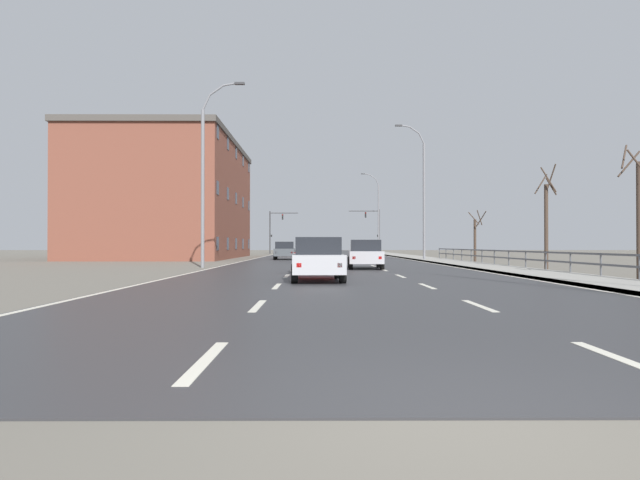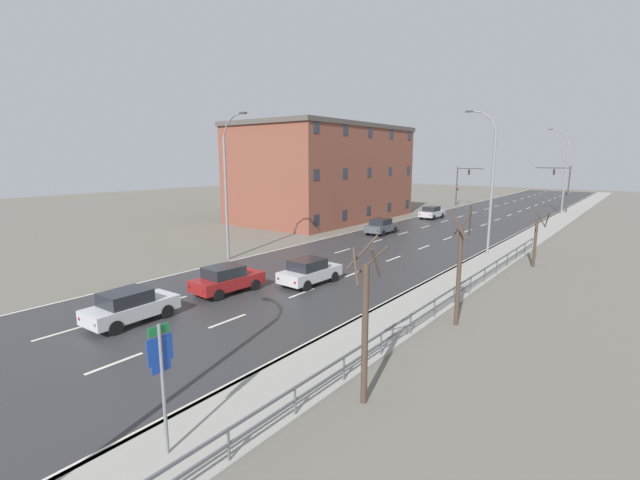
% 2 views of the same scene
% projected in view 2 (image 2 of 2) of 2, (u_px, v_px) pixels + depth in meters
% --- Properties ---
extents(ground_plane, '(160.00, 160.00, 0.12)m').
position_uv_depth(ground_plane, '(436.00, 233.00, 45.02)').
color(ground_plane, '#666056').
extents(road_asphalt_strip, '(14.00, 120.00, 0.03)m').
position_uv_depth(road_asphalt_strip, '(475.00, 219.00, 54.36)').
color(road_asphalt_strip, '#303033').
rests_on(road_asphalt_strip, ground).
extents(sidewalk_right, '(3.00, 120.00, 0.12)m').
position_uv_depth(sidewalk_right, '(550.00, 225.00, 49.31)').
color(sidewalk_right, gray).
rests_on(sidewalk_right, ground).
extents(guardrail, '(0.07, 37.65, 1.00)m').
position_uv_depth(guardrail, '(445.00, 298.00, 21.47)').
color(guardrail, '#515459').
rests_on(guardrail, ground).
extents(street_lamp_midground, '(2.45, 0.24, 11.09)m').
position_uv_depth(street_lamp_midground, '(490.00, 186.00, 33.16)').
color(street_lamp_midground, slate).
rests_on(street_lamp_midground, ground).
extents(street_lamp_distant, '(2.58, 0.24, 11.40)m').
position_uv_depth(street_lamp_distant, '(564.00, 173.00, 58.43)').
color(street_lamp_distant, slate).
rests_on(street_lamp_distant, ground).
extents(street_lamp_left_bank, '(2.48, 0.24, 10.62)m').
position_uv_depth(street_lamp_left_bank, '(227.00, 190.00, 32.00)').
color(street_lamp_left_bank, slate).
rests_on(street_lamp_left_bank, ground).
extents(highway_sign, '(0.09, 0.68, 3.56)m').
position_uv_depth(highway_sign, '(162.00, 374.00, 10.71)').
color(highway_sign, slate).
rests_on(highway_sign, ground).
extents(traffic_signal_right, '(4.46, 0.36, 6.42)m').
position_uv_depth(traffic_signal_right, '(563.00, 183.00, 60.32)').
color(traffic_signal_right, '#38383A').
rests_on(traffic_signal_right, ground).
extents(traffic_signal_left, '(4.15, 0.36, 6.16)m').
position_uv_depth(traffic_signal_left, '(461.00, 181.00, 69.30)').
color(traffic_signal_left, '#38383A').
rests_on(traffic_signal_left, ground).
extents(car_far_left, '(1.94, 4.15, 1.57)m').
position_uv_depth(car_far_left, '(130.00, 306.00, 20.05)').
color(car_far_left, '#B7B7BC').
rests_on(car_far_left, ground).
extents(car_far_right, '(1.92, 4.14, 1.57)m').
position_uv_depth(car_far_right, '(381.00, 226.00, 43.71)').
color(car_far_right, '#474C51').
rests_on(car_far_right, ground).
extents(car_mid_centre, '(1.98, 4.17, 1.57)m').
position_uv_depth(car_mid_centre, '(310.00, 271.00, 26.23)').
color(car_mid_centre, '#B7B7BC').
rests_on(car_mid_centre, ground).
extents(car_near_left, '(1.89, 4.13, 1.57)m').
position_uv_depth(car_near_left, '(432.00, 212.00, 54.94)').
color(car_near_left, '#B7B7BC').
rests_on(car_near_left, ground).
extents(car_distant, '(2.03, 4.20, 1.57)m').
position_uv_depth(car_distant, '(227.00, 279.00, 24.55)').
color(car_distant, maroon).
rests_on(car_distant, ground).
extents(brick_building, '(13.29, 22.81, 11.47)m').
position_uv_depth(brick_building, '(324.00, 172.00, 54.49)').
color(brick_building, brown).
rests_on(brick_building, ground).
extents(bare_tree_near, '(1.11, 1.25, 5.21)m').
position_uv_depth(bare_tree_near, '(365.00, 326.00, 13.19)').
color(bare_tree_near, '#423328').
rests_on(bare_tree_near, ground).
extents(bare_tree_mid, '(1.00, 1.03, 5.53)m').
position_uv_depth(bare_tree_mid, '(459.00, 271.00, 19.48)').
color(bare_tree_mid, '#423328').
rests_on(bare_tree_mid, ground).
extents(bare_tree_far, '(1.40, 1.47, 3.99)m').
position_uv_depth(bare_tree_far, '(536.00, 240.00, 30.24)').
color(bare_tree_far, '#423328').
rests_on(bare_tree_far, ground).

